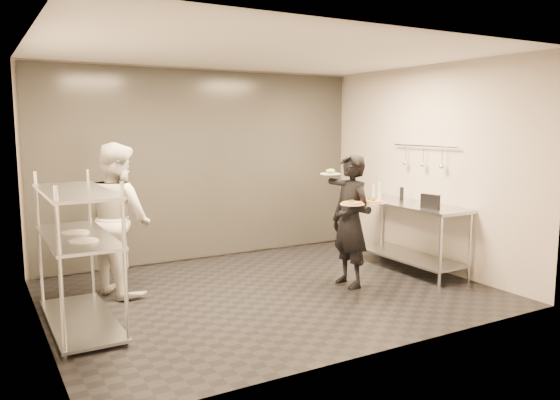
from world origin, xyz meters
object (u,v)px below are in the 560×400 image
salad_plate (331,172)px  pass_rack (78,250)px  bottle_clear (374,191)px  waiter (350,221)px  chef (118,219)px  pizza_plate_far (371,202)px  bottle_green (380,190)px  pos_monitor (430,202)px  bottle_dark (402,194)px  pizza_plate_near (352,203)px  prep_counter (408,224)px

salad_plate → pass_rack: bearing=-179.0°
pass_rack → bottle_clear: (4.37, 0.80, 0.24)m
waiter → bottle_clear: (1.22, 1.04, 0.19)m
waiter → chef: bearing=-114.6°
pass_rack → pizza_plate_far: bearing=-7.4°
salad_plate → chef: bearing=161.4°
waiter → bottle_green: size_ratio=6.44×
waiter → pizza_plate_far: size_ratio=4.83×
pizza_plate_far → bottle_clear: bearing=49.5°
chef → pos_monitor: (3.61, -1.39, 0.12)m
chef → salad_plate: 2.64m
pizza_plate_far → pos_monitor: pos_monitor is taller
pass_rack → chef: size_ratio=0.89×
bottle_dark → bottle_clear: bearing=95.1°
salad_plate → bottle_dark: bearing=8.1°
pass_rack → pizza_plate_near: bearing=-8.9°
prep_counter → pizza_plate_far: (-1.01, -0.43, 0.44)m
pizza_plate_far → pos_monitor: (0.89, -0.09, -0.05)m
pos_monitor → bottle_green: bearing=76.9°
pizza_plate_near → pizza_plate_far: pizza_plate_near is taller
pizza_plate_near → bottle_green: size_ratio=1.11×
chef → waiter: bearing=-132.3°
bottle_clear → prep_counter: bearing=-92.9°
prep_counter → pass_rack: bearing=-180.0°
pass_rack → bottle_dark: size_ratio=8.28×
chef → bottle_clear: 3.77m
bottle_green → pizza_plate_near: bearing=-141.3°
pizza_plate_near → bottle_green: (1.27, 1.02, -0.03)m
bottle_dark → pass_rack: bearing=-176.8°
prep_counter → pizza_plate_near: (-1.33, -0.47, 0.45)m
pass_rack → chef: bearing=55.6°
salad_plate → bottle_green: (1.22, 0.50, -0.35)m
pizza_plate_near → pizza_plate_far: size_ratio=0.83×
chef → pizza_plate_far: 3.02m
waiter → pizza_plate_far: 0.35m
pass_rack → chef: chef is taller
pizza_plate_near → bottle_dark: size_ratio=1.46×
prep_counter → bottle_green: size_ratio=7.07×
prep_counter → bottle_green: bearing=95.8°
waiter → pizza_plate_near: bearing=-34.1°
prep_counter → pizza_plate_far: size_ratio=5.30×
waiter → salad_plate: waiter is taller
salad_plate → bottle_clear: 1.57m
chef → pizza_plate_far: (2.72, -1.31, 0.17)m
prep_counter → pos_monitor: 0.66m
pizza_plate_far → salad_plate: salad_plate is taller
waiter → pass_rack: bearing=-95.3°
pizza_plate_near → pass_rack: bearing=171.1°
salad_plate → bottle_dark: size_ratio=1.32×
pass_rack → pizza_plate_far: (3.32, -0.43, 0.30)m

